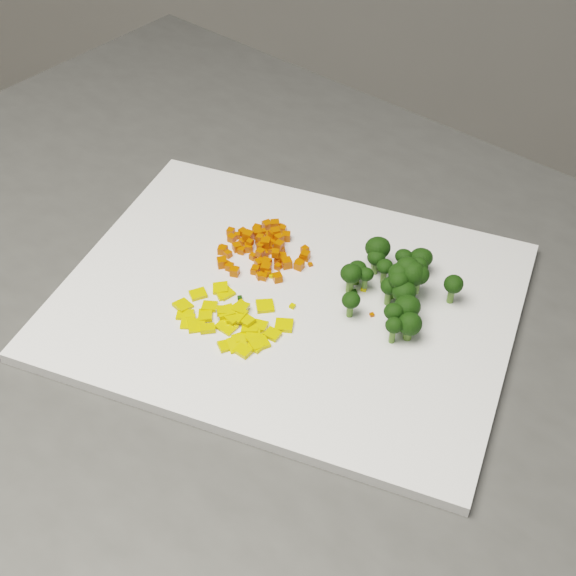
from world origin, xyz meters
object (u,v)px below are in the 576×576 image
(pepper_pile, at_px, (236,314))
(broccoli_pile, at_px, (400,280))
(cutting_board, at_px, (288,300))
(counter_block, at_px, (279,553))
(carrot_pile, at_px, (263,241))

(pepper_pile, distance_m, broccoli_pile, 0.15)
(cutting_board, xyz_separation_m, pepper_pile, (-0.04, -0.04, 0.01))
(counter_block, xyz_separation_m, carrot_pile, (-0.03, 0.06, 0.47))
(carrot_pile, bearing_deg, broccoli_pile, -13.10)
(counter_block, relative_size, carrot_pile, 11.78)
(cutting_board, relative_size, broccoli_pile, 3.75)
(counter_block, bearing_deg, pepper_pile, -130.37)
(counter_block, bearing_deg, broccoli_pile, 16.71)
(carrot_pile, bearing_deg, pepper_pile, -87.61)
(carrot_pile, height_order, pepper_pile, carrot_pile)
(carrot_pile, distance_m, broccoli_pile, 0.14)
(carrot_pile, height_order, broccoli_pile, broccoli_pile)
(counter_block, distance_m, pepper_pile, 0.47)
(cutting_board, bearing_deg, pepper_pile, -130.73)
(pepper_pile, relative_size, broccoli_pile, 0.97)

